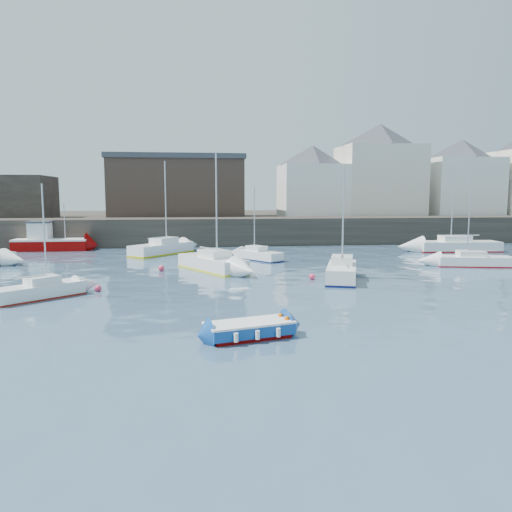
{
  "coord_description": "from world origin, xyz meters",
  "views": [
    {
      "loc": [
        -4.23,
        -20.87,
        5.57
      ],
      "look_at": [
        0.0,
        12.0,
        1.5
      ],
      "focal_mm": 35.0,
      "sensor_mm": 36.0,
      "label": 1
    }
  ],
  "objects": [
    {
      "name": "bldg_east_a",
      "position": [
        20.0,
        42.0,
        8.81
      ],
      "size": [
        13.36,
        13.36,
        11.8
      ],
      "color": "beige",
      "rests_on": "land_strip"
    },
    {
      "name": "water",
      "position": [
        0.0,
        0.0,
        0.0
      ],
      "size": [
        220.0,
        220.0,
        0.0
      ],
      "primitive_type": "plane",
      "color": "#2D4760",
      "rests_on": "ground"
    },
    {
      "name": "blue_dinghy",
      "position": [
        -2.07,
        -2.0,
        0.36
      ],
      "size": [
        3.7,
        2.35,
        0.65
      ],
      "color": "#810201",
      "rests_on": "ground"
    },
    {
      "name": "sailboat_f",
      "position": [
        1.37,
        21.35,
        0.44
      ],
      "size": [
        4.02,
        4.78,
        6.22
      ],
      "color": "white",
      "rests_on": "ground"
    },
    {
      "name": "buoy_near",
      "position": [
        -9.69,
        8.5,
        0.0
      ],
      "size": [
        0.39,
        0.39,
        0.39
      ],
      "primitive_type": "sphere",
      "color": "#DB2F4F",
      "rests_on": "ground"
    },
    {
      "name": "quay_wall",
      "position": [
        0.0,
        35.0,
        1.5
      ],
      "size": [
        90.0,
        5.0,
        3.0
      ],
      "primitive_type": "cube",
      "color": "#28231E",
      "rests_on": "ground"
    },
    {
      "name": "sailboat_a",
      "position": [
        -12.47,
        6.87,
        0.43
      ],
      "size": [
        4.55,
        4.31,
        6.18
      ],
      "color": "white",
      "rests_on": "ground"
    },
    {
      "name": "fishing_boat",
      "position": [
        -18.57,
        31.5,
        0.92
      ],
      "size": [
        7.23,
        2.8,
        4.76
      ],
      "color": "#810201",
      "rests_on": "ground"
    },
    {
      "name": "bldg_east_b",
      "position": [
        31.0,
        41.5,
        7.87
      ],
      "size": [
        11.88,
        11.88,
        9.95
      ],
      "color": "white",
      "rests_on": "land_strip"
    },
    {
      "name": "sailboat_h",
      "position": [
        -7.08,
        26.66,
        0.57
      ],
      "size": [
        6.05,
        6.55,
        8.72
      ],
      "color": "white",
      "rests_on": "ground"
    },
    {
      "name": "land_strip",
      "position": [
        0.0,
        53.0,
        1.4
      ],
      "size": [
        90.0,
        32.0,
        2.8
      ],
      "primitive_type": "cube",
      "color": "#28231E",
      "rests_on": "ground"
    },
    {
      "name": "warehouse",
      "position": [
        -6.0,
        43.0,
        6.62
      ],
      "size": [
        16.4,
        10.4,
        7.6
      ],
      "color": "#3D2D26",
      "rests_on": "land_strip"
    },
    {
      "name": "buoy_mid",
      "position": [
        3.61,
        10.95,
        0.0
      ],
      "size": [
        0.41,
        0.41,
        0.41
      ],
      "primitive_type": "sphere",
      "color": "#DB2F4F",
      "rests_on": "ground"
    },
    {
      "name": "bldg_east_d",
      "position": [
        11.0,
        41.5,
        7.36
      ],
      "size": [
        11.14,
        11.14,
        8.95
      ],
      "color": "white",
      "rests_on": "land_strip"
    },
    {
      "name": "sailboat_b",
      "position": [
        -2.76,
        15.91,
        0.56
      ],
      "size": [
        5.17,
        6.92,
        8.65
      ],
      "color": "white",
      "rests_on": "ground"
    },
    {
      "name": "sailboat_g",
      "position": [
        21.87,
        25.25,
        0.57
      ],
      "size": [
        8.11,
        3.2,
        10.03
      ],
      "color": "white",
      "rests_on": "ground"
    },
    {
      "name": "sailboat_d",
      "position": [
        17.68,
        15.36,
        0.45
      ],
      "size": [
        6.02,
        3.03,
        7.34
      ],
      "color": "white",
      "rests_on": "ground"
    },
    {
      "name": "buoy_far",
      "position": [
        -6.51,
        15.96,
        0.0
      ],
      "size": [
        0.45,
        0.45,
        0.45
      ],
      "primitive_type": "sphere",
      "color": "#DB2F4F",
      "rests_on": "ground"
    },
    {
      "name": "sailboat_c",
      "position": [
        5.49,
        10.5,
        0.57
      ],
      "size": [
        3.54,
        5.98,
        7.5
      ],
      "color": "white",
      "rests_on": "ground"
    }
  ]
}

